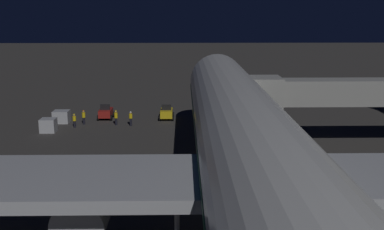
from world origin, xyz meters
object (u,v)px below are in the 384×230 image
jet_bridge (358,92)px  baggage_container_near_belt (48,125)px  ground_crew_by_belt_loader (131,118)px  ground_crew_marshaller_fwd (74,120)px  baggage_tug_spare (106,113)px  traffic_cone_nose_starboard (197,123)px  airliner_at_gate (254,163)px  pushback_tug (167,113)px  ground_crew_near_nose_gear (116,117)px  ground_crew_under_port_wing (84,117)px  traffic_cone_nose_port (233,123)px  baggage_container_mid_row (61,117)px

jet_bridge → baggage_container_near_belt: size_ratio=14.97×
ground_crew_by_belt_loader → ground_crew_marshaller_fwd: (6.57, 0.64, -0.07)m
baggage_tug_spare → ground_crew_by_belt_loader: (-3.58, 3.74, 0.20)m
baggage_container_near_belt → traffic_cone_nose_starboard: bearing=-170.0°
airliner_at_gate → pushback_tug: airliner_at_gate is taller
ground_crew_by_belt_loader → jet_bridge: bearing=157.9°
ground_crew_near_nose_gear → baggage_container_near_belt: bearing=23.2°
baggage_tug_spare → traffic_cone_nose_starboard: baggage_tug_spare is taller
ground_crew_under_port_wing → traffic_cone_nose_port: (-18.13, 0.50, -0.70)m
ground_crew_near_nose_gear → ground_crew_under_port_wing: ground_crew_near_nose_gear is taller
traffic_cone_nose_starboard → pushback_tug: bearing=-39.0°
baggage_container_mid_row → traffic_cone_nose_starboard: 16.74m
ground_crew_under_port_wing → traffic_cone_nose_starboard: (-13.73, 0.50, -0.70)m
baggage_tug_spare → ground_crew_by_belt_loader: bearing=133.8°
baggage_tug_spare → traffic_cone_nose_starboard: (-11.54, 3.42, -0.51)m
traffic_cone_nose_port → pushback_tug: bearing=-20.5°
baggage_tug_spare → airliner_at_gate: bearing=111.8°
traffic_cone_nose_port → baggage_tug_spare: bearing=-12.1°
baggage_container_mid_row → ground_crew_near_nose_gear: size_ratio=1.04×
baggage_tug_spare → ground_crew_marshaller_fwd: baggage_tug_spare is taller
traffic_cone_nose_port → ground_crew_marshaller_fwd: bearing=2.9°
ground_crew_by_belt_loader → baggage_tug_spare: bearing=-46.2°
baggage_tug_spare → ground_crew_near_nose_gear: (-1.77, 3.30, 0.22)m
airliner_at_gate → ground_crew_near_nose_gear: bearing=-68.9°
jet_bridge → ground_crew_by_belt_loader: size_ratio=14.25×
ground_crew_near_nose_gear → ground_crew_under_port_wing: bearing=-5.6°
ground_crew_near_nose_gear → traffic_cone_nose_starboard: size_ratio=3.32×
baggage_container_mid_row → pushback_tug: bearing=-172.9°
baggage_container_near_belt → baggage_tug_spare: bearing=-130.6°
airliner_at_gate → ground_crew_under_port_wing: bearing=-63.1°
pushback_tug → ground_crew_by_belt_loader: size_ratio=1.56×
baggage_tug_spare → baggage_container_near_belt: 8.44m
jet_bridge → traffic_cone_nose_starboard: bearing=-32.3°
ground_crew_near_nose_gear → traffic_cone_nose_starboard: 9.80m
pushback_tug → traffic_cone_nose_starboard: bearing=141.0°
pushback_tug → ground_crew_by_belt_loader: bearing=39.2°
ground_crew_by_belt_loader → ground_crew_under_port_wing: size_ratio=1.00×
baggage_container_mid_row → ground_crew_marshaller_fwd: bearing=131.4°
ground_crew_near_nose_gear → pushback_tug: bearing=-153.7°
airliner_at_gate → ground_crew_under_port_wing: 35.51m
ground_crew_under_port_wing → ground_crew_near_nose_gear: bearing=174.4°
airliner_at_gate → traffic_cone_nose_starboard: airliner_at_gate is taller
baggage_tug_spare → baggage_container_near_belt: size_ratio=1.64×
baggage_container_mid_row → ground_crew_marshaller_fwd: 3.25m
baggage_container_near_belt → ground_crew_near_nose_gear: size_ratio=0.93×
baggage_container_near_belt → ground_crew_near_nose_gear: (-7.25, -3.11, 0.23)m
baggage_container_mid_row → traffic_cone_nose_starboard: bearing=175.0°
jet_bridge → ground_crew_by_belt_loader: (23.54, -9.54, -4.72)m
baggage_container_mid_row → ground_crew_by_belt_loader: (-8.71, 1.79, 0.23)m
baggage_tug_spare → traffic_cone_nose_port: baggage_tug_spare is taller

